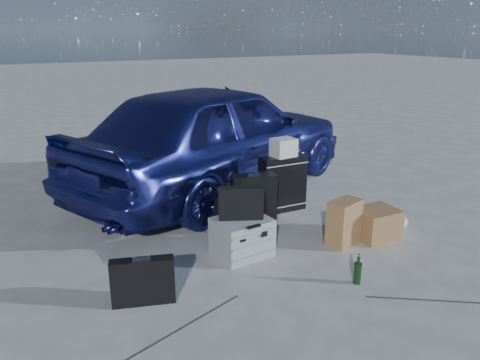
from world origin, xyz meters
name	(u,v)px	position (x,y,z in m)	size (l,w,h in m)	color
ground	(288,265)	(0.00, 0.00, 0.00)	(60.00, 60.00, 0.00)	beige
car	(217,136)	(0.41, 2.28, 0.73)	(1.72, 4.27, 1.45)	navy
pelican_case	(242,237)	(-0.26, 0.40, 0.18)	(0.50, 0.41, 0.37)	#989A9D
laptop_bag	(241,203)	(-0.27, 0.42, 0.52)	(0.41, 0.10, 0.31)	black
briefcase	(143,281)	(-1.35, 0.04, 0.19)	(0.49, 0.11, 0.38)	black
suitcase_left	(253,203)	(0.13, 0.86, 0.31)	(0.47, 0.17, 0.61)	black
suitcase_right	(282,183)	(0.72, 1.19, 0.33)	(0.56, 0.20, 0.67)	black
white_carton	(284,148)	(0.71, 1.18, 0.77)	(0.26, 0.21, 0.21)	silver
duffel_bag	(240,207)	(0.13, 1.15, 0.16)	(0.63, 0.27, 0.31)	black
flat_box_white	(238,191)	(0.11, 1.16, 0.35)	(0.38, 0.29, 0.07)	silver
flat_box_black	(240,186)	(0.13, 1.14, 0.41)	(0.30, 0.22, 0.07)	black
kraft_bag	(344,222)	(0.74, 0.12, 0.23)	(0.34, 0.21, 0.46)	#A96D49
cardboard_box	(376,223)	(1.14, 0.07, 0.16)	(0.42, 0.36, 0.31)	brown
plastic_bag	(396,222)	(1.50, 0.13, 0.08)	(0.28, 0.24, 0.15)	silver
green_bottle	(358,270)	(0.33, -0.54, 0.13)	(0.06, 0.06, 0.26)	black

